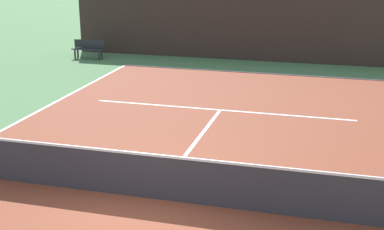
{
  "coord_description": "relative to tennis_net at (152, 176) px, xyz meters",
  "views": [
    {
      "loc": [
        3.34,
        -9.16,
        4.82
      ],
      "look_at": [
        0.28,
        2.0,
        1.2
      ],
      "focal_mm": 49.52,
      "sensor_mm": 36.0,
      "label": 1
    }
  ],
  "objects": [
    {
      "name": "ground_plane",
      "position": [
        0.0,
        0.0,
        -0.51
      ],
      "size": [
        80.0,
        80.0,
        0.0
      ],
      "primitive_type": "plane",
      "color": "#477042"
    },
    {
      "name": "court_surface",
      "position": [
        0.0,
        0.0,
        -0.5
      ],
      "size": [
        11.0,
        24.0,
        0.01
      ],
      "primitive_type": "cube",
      "color": "brown",
      "rests_on": "ground_plane"
    },
    {
      "name": "baseline_far",
      "position": [
        0.0,
        11.95,
        -0.5
      ],
      "size": [
        11.0,
        0.1,
        0.0
      ],
      "primitive_type": "cube",
      "color": "white",
      "rests_on": "court_surface"
    },
    {
      "name": "service_line_far",
      "position": [
        0.0,
        6.4,
        -0.5
      ],
      "size": [
        8.26,
        0.1,
        0.0
      ],
      "primitive_type": "cube",
      "color": "white",
      "rests_on": "court_surface"
    },
    {
      "name": "centre_service_line",
      "position": [
        0.0,
        3.2,
        -0.5
      ],
      "size": [
        0.1,
        6.4,
        0.0
      ],
      "primitive_type": "cube",
      "color": "white",
      "rests_on": "court_surface"
    },
    {
      "name": "back_wall",
      "position": [
        0.0,
        14.56,
        0.94
      ],
      "size": [
        17.56,
        0.3,
        2.9
      ],
      "primitive_type": "cube",
      "color": "#33231E",
      "rests_on": "ground_plane"
    },
    {
      "name": "stands_tier_lower",
      "position": [
        0.0,
        15.91,
        1.06
      ],
      "size": [
        17.56,
        2.4,
        3.14
      ],
      "primitive_type": "cube",
      "color": "#9E9E99",
      "rests_on": "ground_plane"
    },
    {
      "name": "stands_tier_upper",
      "position": [
        0.0,
        18.31,
        1.6
      ],
      "size": [
        17.56,
        2.4,
        4.22
      ],
      "primitive_type": "cube",
      "color": "#9E9E99",
      "rests_on": "ground_plane"
    },
    {
      "name": "tennis_net",
      "position": [
        0.0,
        0.0,
        0.0
      ],
      "size": [
        11.08,
        0.08,
        1.07
      ],
      "color": "black",
      "rests_on": "court_surface"
    },
    {
      "name": "player_bench",
      "position": [
        -7.65,
        12.9,
        -0.0
      ],
      "size": [
        1.5,
        0.4,
        0.85
      ],
      "color": "#232328",
      "rests_on": "ground_plane"
    }
  ]
}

